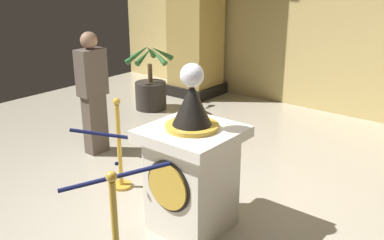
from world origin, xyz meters
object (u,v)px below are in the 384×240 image
object	(u,v)px
stanchion_near	(120,157)
potted_palm_left	(150,89)
pedestal_clock	(192,168)
bystander_guest	(93,91)

from	to	relation	value
stanchion_near	potted_palm_left	bearing A→B (deg)	127.42
stanchion_near	potted_palm_left	size ratio (longest dim) A/B	0.91
pedestal_clock	potted_palm_left	bearing A→B (deg)	139.95
pedestal_clock	potted_palm_left	world-z (taller)	pedestal_clock
pedestal_clock	stanchion_near	bearing A→B (deg)	173.91
potted_palm_left	bystander_guest	bearing A→B (deg)	-67.30
stanchion_near	potted_palm_left	distance (m)	2.91
stanchion_near	bystander_guest	size ratio (longest dim) A/B	0.65
pedestal_clock	stanchion_near	xyz separation A→B (m)	(-1.12, 0.12, -0.25)
pedestal_clock	bystander_guest	bearing A→B (deg)	164.38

